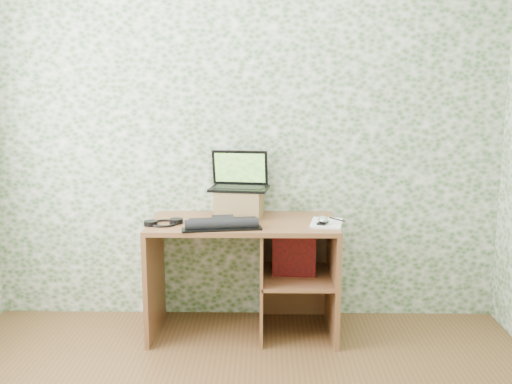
{
  "coord_description": "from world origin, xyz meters",
  "views": [
    {
      "loc": [
        0.14,
        -2.12,
        1.61
      ],
      "look_at": [
        0.08,
        1.39,
        0.95
      ],
      "focal_mm": 40.0,
      "sensor_mm": 36.0,
      "label": 1
    }
  ],
  "objects_px": {
    "riser": "(239,203)",
    "desk": "(255,260)",
    "keyboard": "(223,224)",
    "laptop": "(240,180)",
    "notepad": "(326,223)"
  },
  "relations": [
    {
      "from": "keyboard",
      "to": "desk",
      "type": "bearing_deg",
      "value": 35.13
    },
    {
      "from": "riser",
      "to": "laptop",
      "type": "distance_m",
      "value": 0.15
    },
    {
      "from": "desk",
      "to": "keyboard",
      "type": "height_order",
      "value": "keyboard"
    },
    {
      "from": "riser",
      "to": "keyboard",
      "type": "relative_size",
      "value": 0.61
    },
    {
      "from": "keyboard",
      "to": "notepad",
      "type": "relative_size",
      "value": 1.82
    },
    {
      "from": "riser",
      "to": "desk",
      "type": "bearing_deg",
      "value": -46.96
    },
    {
      "from": "riser",
      "to": "keyboard",
      "type": "height_order",
      "value": "riser"
    },
    {
      "from": "keyboard",
      "to": "notepad",
      "type": "bearing_deg",
      "value": -0.43
    },
    {
      "from": "desk",
      "to": "notepad",
      "type": "relative_size",
      "value": 4.44
    },
    {
      "from": "keyboard",
      "to": "notepad",
      "type": "height_order",
      "value": "keyboard"
    },
    {
      "from": "desk",
      "to": "riser",
      "type": "xyz_separation_m",
      "value": [
        -0.11,
        0.12,
        0.36
      ]
    },
    {
      "from": "laptop",
      "to": "notepad",
      "type": "relative_size",
      "value": 1.52
    },
    {
      "from": "riser",
      "to": "keyboard",
      "type": "bearing_deg",
      "value": -106.36
    },
    {
      "from": "desk",
      "to": "notepad",
      "type": "xyz_separation_m",
      "value": [
        0.45,
        -0.1,
        0.28
      ]
    },
    {
      "from": "laptop",
      "to": "desk",
      "type": "bearing_deg",
      "value": -47.39
    }
  ]
}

